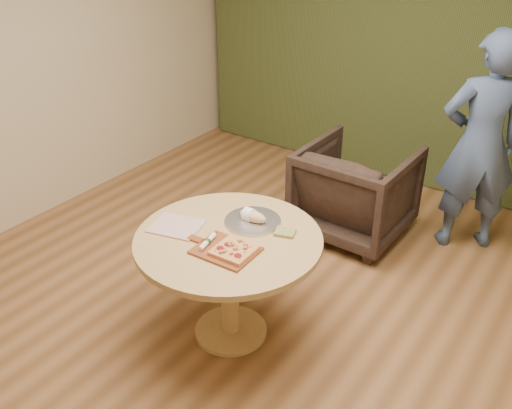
{
  "coord_description": "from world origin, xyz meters",
  "views": [
    {
      "loc": [
        1.67,
        -2.23,
        2.6
      ],
      "look_at": [
        -0.06,
        0.25,
        0.91
      ],
      "focal_mm": 40.0,
      "sensor_mm": 36.0,
      "label": 1
    }
  ],
  "objects_px": {
    "pedestal_table": "(229,256)",
    "armchair": "(356,187)",
    "person_standing": "(480,144)",
    "flatbread_pizza": "(234,250)",
    "bread_roll": "(252,216)",
    "serving_tray": "(253,221)",
    "cutlery_roll": "(208,242)",
    "pizza_paddle": "(224,250)"
  },
  "relations": [
    {
      "from": "pedestal_table",
      "to": "armchair",
      "type": "height_order",
      "value": "armchair"
    },
    {
      "from": "pedestal_table",
      "to": "pizza_paddle",
      "type": "height_order",
      "value": "pizza_paddle"
    },
    {
      "from": "person_standing",
      "to": "bread_roll",
      "type": "bearing_deg",
      "value": 28.3
    },
    {
      "from": "flatbread_pizza",
      "to": "armchair",
      "type": "xyz_separation_m",
      "value": [
        -0.05,
        1.73,
        -0.34
      ]
    },
    {
      "from": "cutlery_roll",
      "to": "person_standing",
      "type": "relative_size",
      "value": 0.11
    },
    {
      "from": "cutlery_roll",
      "to": "person_standing",
      "type": "xyz_separation_m",
      "value": [
        0.94,
        2.13,
        0.1
      ]
    },
    {
      "from": "cutlery_roll",
      "to": "serving_tray",
      "type": "bearing_deg",
      "value": 70.38
    },
    {
      "from": "pizza_paddle",
      "to": "bread_roll",
      "type": "relative_size",
      "value": 2.33
    },
    {
      "from": "pizza_paddle",
      "to": "serving_tray",
      "type": "bearing_deg",
      "value": 96.56
    },
    {
      "from": "pedestal_table",
      "to": "pizza_paddle",
      "type": "bearing_deg",
      "value": -61.17
    },
    {
      "from": "pedestal_table",
      "to": "bread_roll",
      "type": "distance_m",
      "value": 0.29
    },
    {
      "from": "bread_roll",
      "to": "pizza_paddle",
      "type": "bearing_deg",
      "value": -80.15
    },
    {
      "from": "flatbread_pizza",
      "to": "person_standing",
      "type": "relative_size",
      "value": 0.13
    },
    {
      "from": "serving_tray",
      "to": "armchair",
      "type": "bearing_deg",
      "value": 87.19
    },
    {
      "from": "pizza_paddle",
      "to": "flatbread_pizza",
      "type": "distance_m",
      "value": 0.07
    },
    {
      "from": "flatbread_pizza",
      "to": "bread_roll",
      "type": "xyz_separation_m",
      "value": [
        -0.13,
        0.35,
        0.02
      ]
    },
    {
      "from": "flatbread_pizza",
      "to": "person_standing",
      "type": "distance_m",
      "value": 2.25
    },
    {
      "from": "person_standing",
      "to": "pedestal_table",
      "type": "bearing_deg",
      "value": 30.78
    },
    {
      "from": "pedestal_table",
      "to": "armchair",
      "type": "bearing_deg",
      "value": 86.91
    },
    {
      "from": "cutlery_roll",
      "to": "person_standing",
      "type": "height_order",
      "value": "person_standing"
    },
    {
      "from": "flatbread_pizza",
      "to": "cutlery_roll",
      "type": "bearing_deg",
      "value": -173.5
    },
    {
      "from": "bread_roll",
      "to": "person_standing",
      "type": "relative_size",
      "value": 0.11
    },
    {
      "from": "cutlery_roll",
      "to": "bread_roll",
      "type": "xyz_separation_m",
      "value": [
        0.05,
        0.37,
        0.01
      ]
    },
    {
      "from": "cutlery_roll",
      "to": "bread_roll",
      "type": "distance_m",
      "value": 0.38
    },
    {
      "from": "pizza_paddle",
      "to": "armchair",
      "type": "height_order",
      "value": "armchair"
    },
    {
      "from": "serving_tray",
      "to": "person_standing",
      "type": "distance_m",
      "value": 1.97
    },
    {
      "from": "bread_roll",
      "to": "armchair",
      "type": "xyz_separation_m",
      "value": [
        0.08,
        1.38,
        -0.36
      ]
    },
    {
      "from": "serving_tray",
      "to": "person_standing",
      "type": "relative_size",
      "value": 0.2
    },
    {
      "from": "flatbread_pizza",
      "to": "serving_tray",
      "type": "xyz_separation_m",
      "value": [
        -0.12,
        0.35,
        -0.02
      ]
    },
    {
      "from": "pedestal_table",
      "to": "person_standing",
      "type": "xyz_separation_m",
      "value": [
        0.9,
        1.98,
        0.27
      ]
    },
    {
      "from": "pedestal_table",
      "to": "person_standing",
      "type": "relative_size",
      "value": 0.65
    },
    {
      "from": "cutlery_roll",
      "to": "bread_roll",
      "type": "bearing_deg",
      "value": 71.71
    },
    {
      "from": "person_standing",
      "to": "armchair",
      "type": "bearing_deg",
      "value": -10.0
    },
    {
      "from": "flatbread_pizza",
      "to": "bread_roll",
      "type": "bearing_deg",
      "value": 109.81
    },
    {
      "from": "bread_roll",
      "to": "cutlery_roll",
      "type": "bearing_deg",
      "value": -97.78
    },
    {
      "from": "bread_roll",
      "to": "flatbread_pizza",
      "type": "bearing_deg",
      "value": -70.19
    },
    {
      "from": "pedestal_table",
      "to": "serving_tray",
      "type": "height_order",
      "value": "serving_tray"
    },
    {
      "from": "pedestal_table",
      "to": "serving_tray",
      "type": "distance_m",
      "value": 0.27
    },
    {
      "from": "serving_tray",
      "to": "cutlery_roll",
      "type": "bearing_deg",
      "value": -99.11
    },
    {
      "from": "flatbread_pizza",
      "to": "armchair",
      "type": "height_order",
      "value": "armchair"
    },
    {
      "from": "serving_tray",
      "to": "pedestal_table",
      "type": "bearing_deg",
      "value": -94.76
    },
    {
      "from": "flatbread_pizza",
      "to": "serving_tray",
      "type": "height_order",
      "value": "flatbread_pizza"
    }
  ]
}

